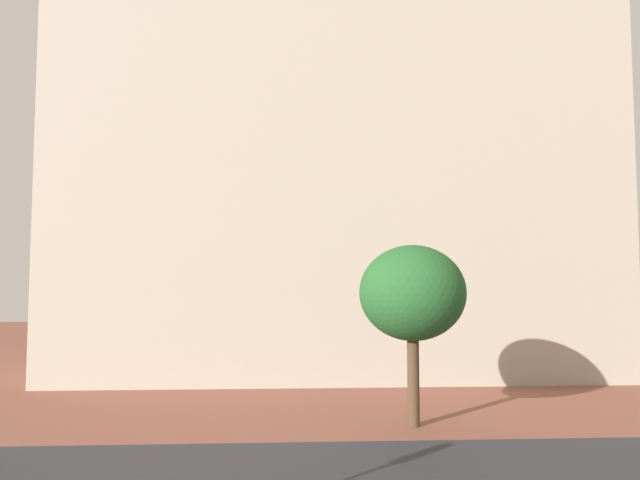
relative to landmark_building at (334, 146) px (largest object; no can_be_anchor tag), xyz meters
The scene contains 3 objects.
ground_plane 21.07m from the landmark_building, 94.94° to the right, with size 120.00×120.00×0.00m, color brown.
landmark_building is the anchor object (origin of this frame).
tree_curb_far 14.59m from the landmark_building, 83.11° to the right, with size 3.38×3.38×5.69m.
Camera 1 is at (-1.04, -4.25, 4.45)m, focal length 34.32 mm.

